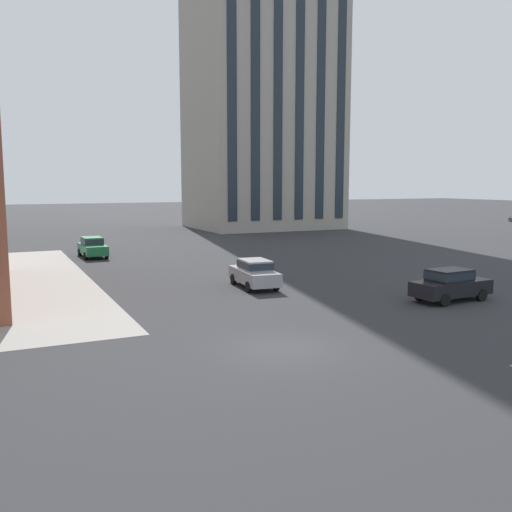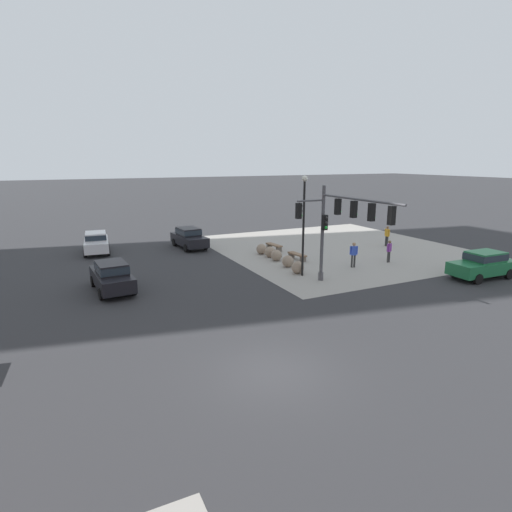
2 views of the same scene
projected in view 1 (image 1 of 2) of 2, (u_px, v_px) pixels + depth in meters
The scene contains 4 objects.
ground_plane at pixel (283, 349), 20.90m from camera, with size 320.00×320.00×0.00m, color #2D2D30.
car_main_southbound_far at pixel (254, 272), 33.01m from camera, with size 2.16×4.53×1.68m.
car_cross_eastbound at pixel (450, 284), 29.29m from camera, with size 4.51×2.11×1.68m.
car_main_mid at pixel (92, 246), 46.59m from camera, with size 1.99×4.45×1.68m.
Camera 1 is at (-9.54, -17.93, 6.12)m, focal length 39.39 mm.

